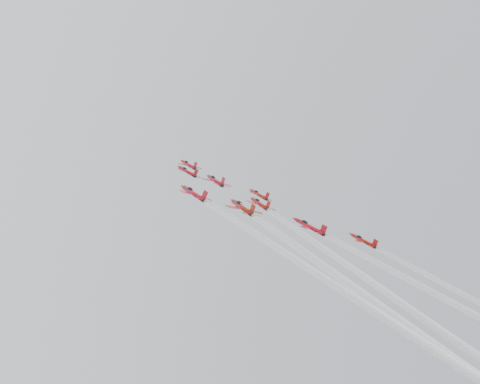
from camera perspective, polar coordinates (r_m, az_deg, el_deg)
jet_lead at (r=176.40m, az=-5.53°, el=2.94°), size 9.02×11.27×8.09m
jet_row2_left at (r=158.14m, az=-5.67°, el=2.21°), size 8.41×10.50×7.54m
jet_row2_center at (r=160.29m, az=-2.69°, el=1.25°), size 10.18×12.71×9.13m
jet_row2_right at (r=165.10m, az=1.99°, el=-0.26°), size 8.72×10.90×7.82m
jet_center at (r=113.75m, az=14.27°, el=-8.30°), size 9.28×83.83×58.30m
jet_rear_farleft at (r=89.03m, az=7.26°, el=-8.54°), size 9.06×81.82×56.91m
jet_rear_left at (r=93.98m, az=15.65°, el=-11.10°), size 10.10×91.20×63.43m
jet_rear_right at (r=111.08m, az=21.82°, el=-11.53°), size 9.32×84.13×58.52m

